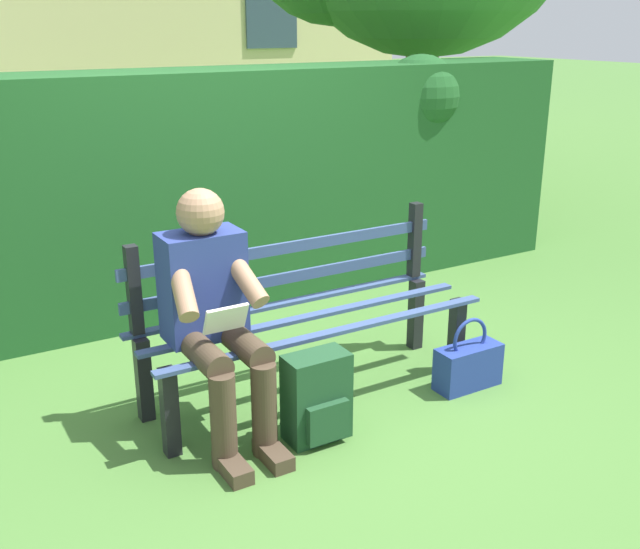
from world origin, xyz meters
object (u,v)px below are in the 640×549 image
object	(u,v)px
handbag	(468,365)
park_bench	(303,313)
person_seated	(214,310)
backpack	(317,398)

from	to	relation	value
handbag	park_bench	bearing A→B (deg)	-30.30
park_bench	person_seated	distance (m)	0.63
person_seated	backpack	distance (m)	0.64
park_bench	person_seated	bearing A→B (deg)	17.25
park_bench	backpack	size ratio (longest dim) A/B	4.28
person_seated	backpack	world-z (taller)	person_seated
person_seated	handbag	bearing A→B (deg)	168.52
handbag	person_seated	bearing A→B (deg)	-11.48
handbag	backpack	bearing A→B (deg)	1.73
park_bench	handbag	size ratio (longest dim) A/B	4.58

